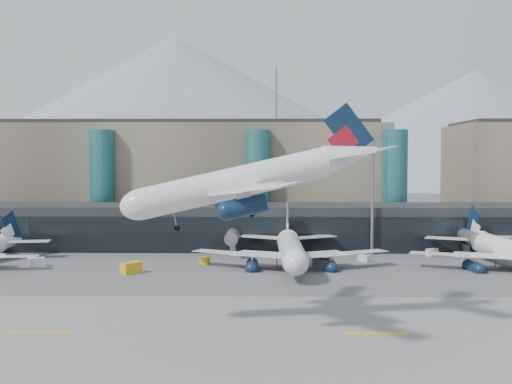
# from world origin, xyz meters

# --- Properties ---
(ground) EXTENTS (900.00, 900.00, 0.00)m
(ground) POSITION_xyz_m (0.00, 0.00, 0.00)
(ground) COLOR #515154
(ground) RESTS_ON ground
(runway_strip) EXTENTS (400.00, 40.00, 0.04)m
(runway_strip) POSITION_xyz_m (0.00, -15.00, 0.02)
(runway_strip) COLOR slate
(runway_strip) RESTS_ON ground
(runway_markings) EXTENTS (128.00, 1.00, 0.02)m
(runway_markings) POSITION_xyz_m (-0.00, -15.00, 0.05)
(runway_markings) COLOR gold
(runway_markings) RESTS_ON ground
(concourse) EXTENTS (170.00, 27.00, 10.00)m
(concourse) POSITION_xyz_m (-0.02, 57.73, 4.97)
(concourse) COLOR black
(concourse) RESTS_ON ground
(terminal_main) EXTENTS (130.00, 30.00, 31.00)m
(terminal_main) POSITION_xyz_m (-25.00, 90.00, 15.44)
(terminal_main) COLOR gray
(terminal_main) RESTS_ON ground
(teal_towers) EXTENTS (116.40, 19.40, 46.00)m
(teal_towers) POSITION_xyz_m (-14.99, 74.01, 14.01)
(teal_towers) COLOR #297073
(teal_towers) RESTS_ON ground
(mountain_ridge) EXTENTS (910.00, 400.00, 110.00)m
(mountain_ridge) POSITION_xyz_m (15.97, 380.00, 45.74)
(mountain_ridge) COLOR gray
(mountain_ridge) RESTS_ON ground
(lightmast_mid) EXTENTS (3.00, 1.20, 25.60)m
(lightmast_mid) POSITION_xyz_m (30.00, 48.00, 14.42)
(lightmast_mid) COLOR slate
(lightmast_mid) RESTS_ON ground
(hero_jet) EXTENTS (33.08, 33.32, 10.79)m
(hero_jet) POSITION_xyz_m (6.42, -12.19, 19.18)
(hero_jet) COLOR white
(hero_jet) RESTS_ON ground
(jet_parked_mid) EXTENTS (39.46, 38.11, 12.70)m
(jet_parked_mid) POSITION_xyz_m (11.79, 32.60, 4.80)
(jet_parked_mid) COLOR white
(jet_parked_mid) RESTS_ON ground
(jet_parked_right) EXTENTS (38.13, 37.76, 12.33)m
(jet_parked_right) POSITION_xyz_m (52.30, 32.55, 4.66)
(jet_parked_right) COLOR white
(jet_parked_right) RESTS_ON ground
(veh_a) EXTENTS (3.41, 2.77, 1.68)m
(veh_a) POSITION_xyz_m (-36.91, 31.49, 0.84)
(veh_a) COLOR silver
(veh_a) RESTS_ON ground
(veh_b) EXTENTS (1.94, 2.63, 1.37)m
(veh_b) POSITION_xyz_m (-4.85, 34.46, 0.68)
(veh_b) COLOR gold
(veh_b) RESTS_ON ground
(veh_c) EXTENTS (3.97, 3.80, 2.00)m
(veh_c) POSITION_xyz_m (17.78, 29.10, 1.00)
(veh_c) COLOR #4F5055
(veh_c) RESTS_ON ground
(veh_d) EXTENTS (2.97, 2.76, 1.52)m
(veh_d) POSITION_xyz_m (42.46, 46.00, 0.76)
(veh_d) COLOR silver
(veh_d) RESTS_ON ground
(veh_g) EXTENTS (2.48, 2.29, 1.26)m
(veh_g) POSITION_xyz_m (26.74, 38.14, 0.63)
(veh_g) COLOR silver
(veh_g) RESTS_ON ground
(veh_h) EXTENTS (3.88, 3.97, 2.01)m
(veh_h) POSITION_xyz_m (-17.17, 24.29, 1.01)
(veh_h) COLOR gold
(veh_h) RESTS_ON ground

